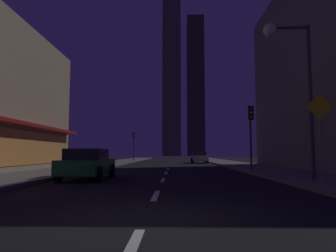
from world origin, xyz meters
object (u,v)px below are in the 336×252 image
car_parked_far (199,157)px  traffic_light_near_right (251,123)px  car_parked_near (87,164)px  fire_hydrant_far_left (90,164)px  traffic_light_far_left (134,140)px  pedestrian_crossing_sign (320,131)px  street_lamp_right (289,62)px

car_parked_far → traffic_light_near_right: size_ratio=1.01×
car_parked_near → fire_hydrant_far_left: bearing=104.8°
traffic_light_near_right → traffic_light_far_left: bearing=113.7°
fire_hydrant_far_left → pedestrian_crossing_sign: (11.50, -12.60, 1.56)m
car_parked_near → car_parked_far: 25.34m
fire_hydrant_far_left → traffic_light_near_right: (11.40, -3.31, 2.74)m
car_parked_far → traffic_light_far_left: size_ratio=1.01×
traffic_light_far_left → pedestrian_crossing_sign: bearing=-72.1°
traffic_light_near_right → traffic_light_far_left: size_ratio=1.00×
fire_hydrant_far_left → street_lamp_right: (11.28, -10.59, 4.61)m
car_parked_far → traffic_light_near_right: traffic_light_near_right is taller
street_lamp_right → car_parked_near: bearing=168.1°
car_parked_near → car_parked_far: (7.20, 24.30, 0.00)m
car_parked_near → street_lamp_right: bearing=-11.9°
fire_hydrant_far_left → traffic_light_far_left: size_ratio=0.16×
car_parked_far → street_lamp_right: size_ratio=0.64×
car_parked_near → traffic_light_near_right: traffic_light_near_right is taller
car_parked_far → car_parked_near: bearing=-106.5°
car_parked_far → pedestrian_crossing_sign: 28.30m
street_lamp_right → pedestrian_crossing_sign: bearing=-83.8°
street_lamp_right → traffic_light_near_right: bearing=89.1°
traffic_light_far_left → pedestrian_crossing_sign: traffic_light_far_left is taller
fire_hydrant_far_left → pedestrian_crossing_sign: bearing=-47.6°
pedestrian_crossing_sign → traffic_light_far_left: bearing=107.9°
car_parked_near → pedestrian_crossing_sign: 10.08m
car_parked_near → fire_hydrant_far_left: size_ratio=6.48×
traffic_light_near_right → traffic_light_far_left: (-11.00, 25.05, 0.00)m
car_parked_near → fire_hydrant_far_left: (-2.30, 8.70, -0.29)m
pedestrian_crossing_sign → fire_hydrant_far_left: bearing=132.4°
traffic_light_near_right → pedestrian_crossing_sign: bearing=-89.4°
car_parked_far → traffic_light_far_left: traffic_light_far_left is taller
traffic_light_near_right → street_lamp_right: 7.51m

